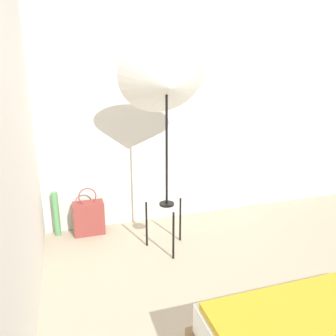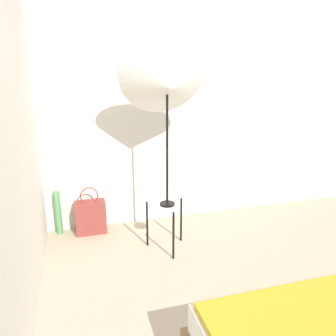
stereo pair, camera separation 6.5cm
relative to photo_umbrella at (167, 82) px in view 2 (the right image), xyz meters
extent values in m
cube|color=silver|center=(0.36, 0.71, -0.27)|extent=(8.00, 0.05, 2.60)
cube|color=silver|center=(-1.17, -0.46, -0.27)|extent=(0.05, 8.00, 2.60)
cylinder|color=black|center=(0.00, -0.20, -1.34)|extent=(0.02, 0.02, 0.46)
cylinder|color=black|center=(-0.17, 0.10, -1.34)|extent=(0.02, 0.02, 0.46)
cylinder|color=black|center=(0.17, 0.10, -1.34)|extent=(0.02, 0.02, 0.46)
cylinder|color=black|center=(0.00, 0.00, -1.11)|extent=(0.14, 0.14, 0.02)
cylinder|color=black|center=(0.00, 0.00, -0.55)|extent=(0.02, 0.02, 1.12)
cone|color=white|center=(0.00, 0.00, 0.01)|extent=(0.81, 0.60, 0.82)
cube|color=brown|center=(-0.69, 0.54, -1.40)|extent=(0.32, 0.17, 0.35)
torus|color=brown|center=(-0.69, 0.54, -1.16)|extent=(0.19, 0.01, 0.19)
cylinder|color=#56995B|center=(-1.02, 0.61, -1.34)|extent=(0.07, 0.07, 0.48)
camera|label=1|loc=(-0.86, -2.73, 0.07)|focal=35.00mm
camera|label=2|loc=(-0.80, -2.75, 0.07)|focal=35.00mm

